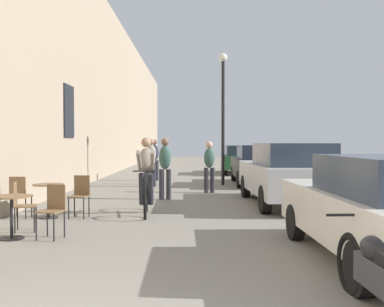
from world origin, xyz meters
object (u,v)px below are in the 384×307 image
(pedestrian_furthest, at_px, (154,157))
(cafe_chair_far_toward_street, at_px, (80,193))
(cafe_chair_mid_toward_wall, at_px, (52,207))
(cyclist_on_bicycle, at_px, (146,178))
(cafe_chair_mid_toward_street, at_px, (21,203))
(cafe_table_far, at_px, (48,193))
(pedestrian_near, at_px, (165,165))
(parked_car_fourth, at_px, (239,159))
(parked_car_third, at_px, (257,164))
(parked_motorcycle, at_px, (384,276))
(pedestrian_mid, at_px, (209,164))
(parked_car_nearest, at_px, (381,208))
(pedestrian_far, at_px, (151,160))
(cafe_table_mid, at_px, (11,208))
(street_lamp, at_px, (223,102))
(parked_car_second, at_px, (287,173))
(cafe_chair_far_toward_wall, at_px, (19,194))

(pedestrian_furthest, bearing_deg, cafe_chair_far_toward_street, -95.25)
(cafe_chair_mid_toward_wall, bearing_deg, cyclist_on_bicycle, 62.00)
(cafe_chair_mid_toward_street, distance_m, cafe_table_far, 1.41)
(pedestrian_near, bearing_deg, cyclist_on_bicycle, -96.26)
(cyclist_on_bicycle, bearing_deg, parked_car_fourth, 74.62)
(cafe_table_far, distance_m, parked_car_fourth, 14.10)
(parked_car_third, distance_m, parked_motorcycle, 12.66)
(pedestrian_near, bearing_deg, parked_motorcycle, -73.42)
(pedestrian_mid, relative_size, parked_car_nearest, 0.40)
(pedestrian_far, xyz_separation_m, parked_car_nearest, (3.96, -9.96, -0.23))
(cyclist_on_bicycle, xyz_separation_m, pedestrian_far, (-0.44, 5.95, 0.16))
(pedestrian_near, xyz_separation_m, pedestrian_mid, (1.30, 1.61, -0.05))
(cafe_table_mid, distance_m, cafe_table_far, 2.01)
(cafe_chair_far_toward_street, xyz_separation_m, pedestrian_furthest, (0.82, 8.95, 0.45))
(cafe_table_mid, height_order, street_lamp, street_lamp)
(cafe_table_mid, relative_size, pedestrian_near, 0.42)
(cafe_chair_mid_toward_street, height_order, parked_car_second, parked_car_second)
(street_lamp, distance_m, parked_car_second, 5.82)
(cafe_chair_far_toward_wall, bearing_deg, cyclist_on_bicycle, 12.88)
(cafe_chair_mid_toward_street, xyz_separation_m, cyclist_on_bicycle, (2.04, 1.93, 0.29))
(pedestrian_near, xyz_separation_m, pedestrian_far, (-0.71, 3.47, 0.00))
(cafe_chair_mid_toward_wall, bearing_deg, parked_car_third, 62.44)
(cafe_chair_far_toward_street, xyz_separation_m, parked_car_nearest, (4.88, -3.56, 0.23))
(cafe_chair_far_toward_wall, bearing_deg, parked_car_fourth, 65.25)
(street_lamp, xyz_separation_m, parked_car_fourth, (1.25, 5.90, -2.36))
(cafe_chair_far_toward_wall, distance_m, parked_motorcycle, 7.51)
(cafe_table_mid, height_order, pedestrian_far, pedestrian_far)
(parked_car_third, bearing_deg, pedestrian_near, -127.02)
(pedestrian_mid, height_order, pedestrian_far, pedestrian_far)
(pedestrian_far, relative_size, parked_car_fourth, 0.42)
(cyclist_on_bicycle, distance_m, parked_car_third, 7.62)
(pedestrian_near, xyz_separation_m, street_lamp, (1.91, 4.11, 2.14))
(pedestrian_near, bearing_deg, cafe_chair_far_toward_street, -119.23)
(pedestrian_mid, relative_size, pedestrian_far, 0.95)
(cafe_chair_mid_toward_street, bearing_deg, cafe_chair_mid_toward_wall, -35.55)
(cafe_table_mid, xyz_separation_m, cafe_table_far, (-0.05, 2.01, 0.00))
(pedestrian_near, bearing_deg, parked_car_nearest, -63.36)
(cafe_chair_mid_toward_wall, distance_m, pedestrian_furthest, 11.00)
(cafe_chair_mid_toward_wall, relative_size, pedestrian_near, 0.52)
(cafe_table_far, height_order, pedestrian_furthest, pedestrian_furthest)
(cafe_chair_mid_toward_wall, xyz_separation_m, pedestrian_furthest, (0.77, 10.96, 0.45))
(street_lamp, height_order, parked_car_third, street_lamp)
(cafe_chair_mid_toward_street, distance_m, parked_motorcycle, 6.21)
(cafe_table_far, bearing_deg, cafe_chair_far_toward_wall, -172.54)
(pedestrian_mid, xyz_separation_m, pedestrian_furthest, (-2.11, 4.42, 0.05))
(street_lamp, relative_size, parked_motorcycle, 2.28)
(cafe_chair_far_toward_wall, relative_size, cyclist_on_bicycle, 0.51)
(cyclist_on_bicycle, height_order, pedestrian_near, pedestrian_near)
(pedestrian_far, xyz_separation_m, street_lamp, (2.62, 0.63, 2.14))
(pedestrian_near, height_order, street_lamp, street_lamp)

